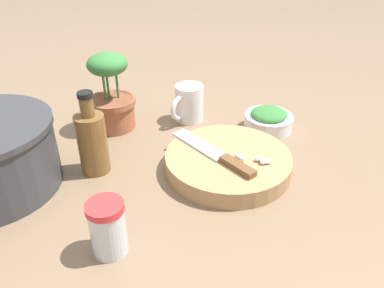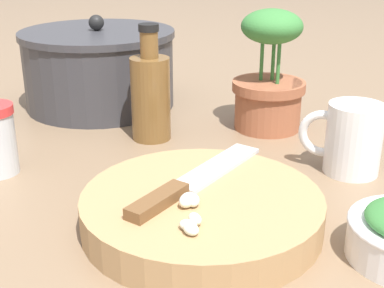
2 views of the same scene
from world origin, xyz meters
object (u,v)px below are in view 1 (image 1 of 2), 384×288
cutting_board (228,162)px  chef_knife (217,154)px  oil_bottle (92,141)px  garlic_cloves (250,158)px  coffee_mug (188,103)px  herb_bowl (268,120)px  potted_herb (112,97)px  spice_jar (108,228)px

cutting_board → chef_knife: 0.04m
cutting_board → oil_bottle: oil_bottle is taller
garlic_cloves → coffee_mug: bearing=76.4°
coffee_mug → garlic_cloves: bearing=-103.6°
herb_bowl → potted_herb: potted_herb is taller
chef_knife → coffee_mug: bearing=64.5°
chef_knife → garlic_cloves: garlic_cloves is taller
chef_knife → spice_jar: size_ratio=2.43×
garlic_cloves → coffee_mug: size_ratio=0.64×
chef_knife → oil_bottle: bearing=139.0°
garlic_cloves → spice_jar: (-0.33, 0.00, 0.00)m
potted_herb → cutting_board: bearing=-75.1°
spice_jar → coffee_mug: 0.48m
spice_jar → cutting_board: bearing=7.6°
garlic_cloves → oil_bottle: oil_bottle is taller
cutting_board → chef_knife: bearing=153.5°
garlic_cloves → spice_jar: size_ratio=0.73×
coffee_mug → potted_herb: size_ratio=0.57×
chef_knife → garlic_cloves: size_ratio=3.32×
cutting_board → coffee_mug: 0.25m
oil_bottle → potted_herb: (0.13, 0.15, 0.01)m
chef_knife → garlic_cloves: 0.07m
cutting_board → garlic_cloves: bearing=-70.1°
potted_herb → herb_bowl: bearing=-42.1°
garlic_cloves → herb_bowl: size_ratio=0.57×
oil_bottle → potted_herb: bearing=48.6°
oil_bottle → herb_bowl: bearing=-15.5°
garlic_cloves → herb_bowl: 0.22m
herb_bowl → cutting_board: bearing=-162.9°
garlic_cloves → oil_bottle: bearing=135.8°
cutting_board → chef_knife: chef_knife is taller
cutting_board → chef_knife: (-0.02, 0.01, 0.02)m
chef_knife → cutting_board: bearing=-26.4°
garlic_cloves → oil_bottle: size_ratio=0.39×
garlic_cloves → potted_herb: bearing=105.5°
chef_knife → spice_jar: bearing=-169.3°
chef_knife → herb_bowl: size_ratio=1.89×
chef_knife → spice_jar: spice_jar is taller
garlic_cloves → potted_herb: size_ratio=0.36×
spice_jar → oil_bottle: 0.24m
garlic_cloves → herb_bowl: herb_bowl is taller
oil_bottle → coffee_mug: bearing=10.0°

